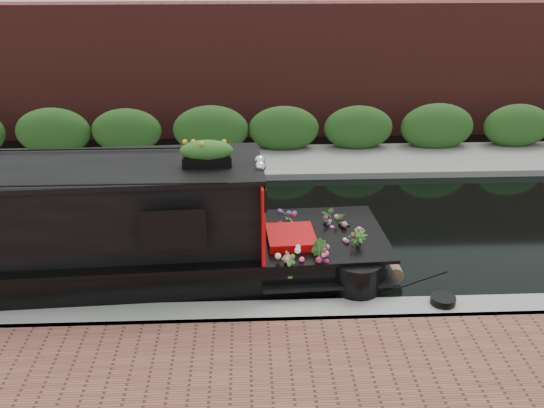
{
  "coord_description": "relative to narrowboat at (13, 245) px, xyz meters",
  "views": [
    {
      "loc": [
        1.1,
        -11.51,
        5.74
      ],
      "look_at": [
        1.59,
        -0.6,
        0.93
      ],
      "focal_mm": 40.0,
      "sensor_mm": 36.0,
      "label": 1
    }
  ],
  "objects": [
    {
      "name": "far_brick_wall",
      "position": [
        2.97,
        9.23,
        -0.87
      ],
      "size": [
        40.0,
        1.0,
        8.0
      ],
      "primitive_type": "cube",
      "color": "#5B231E",
      "rests_on": "ground"
    },
    {
      "name": "ground",
      "position": [
        2.97,
        2.03,
        -0.87
      ],
      "size": [
        80.0,
        80.0,
        0.0
      ],
      "primitive_type": "plane",
      "color": "black",
      "rests_on": "ground"
    },
    {
      "name": "rope_fender",
      "position": [
        6.69,
        -0.0,
        -0.7
      ],
      "size": [
        0.33,
        0.41,
        0.33
      ],
      "primitive_type": "cylinder",
      "rotation": [
        1.57,
        0.0,
        0.0
      ],
      "color": "#866346",
      "rests_on": "ground"
    },
    {
      "name": "far_hedge",
      "position": [
        2.97,
        7.13,
        -0.87
      ],
      "size": [
        40.0,
        1.1,
        2.8
      ],
      "primitive_type": "cube",
      "color": "#234E1A",
      "rests_on": "ground"
    },
    {
      "name": "near_bank_coping",
      "position": [
        2.97,
        -1.27,
        -0.87
      ],
      "size": [
        40.0,
        0.6,
        0.5
      ],
      "primitive_type": "cube",
      "color": "gray",
      "rests_on": "ground"
    },
    {
      "name": "far_bank_path",
      "position": [
        2.97,
        6.23,
        -0.87
      ],
      "size": [
        40.0,
        2.4,
        0.34
      ],
      "primitive_type": "cube",
      "color": "gray",
      "rests_on": "ground"
    },
    {
      "name": "narrowboat",
      "position": [
        0.0,
        0.0,
        0.0
      ],
      "size": [
        12.56,
        2.83,
        2.95
      ],
      "rotation": [
        0.0,
        0.0,
        0.05
      ],
      "color": "black",
      "rests_on": "ground"
    },
    {
      "name": "coiled_mooring_rope",
      "position": [
        7.24,
        -1.19,
        -0.56
      ],
      "size": [
        0.41,
        0.41,
        0.12
      ],
      "primitive_type": "cylinder",
      "color": "black",
      "rests_on": "near_bank_coping"
    }
  ]
}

